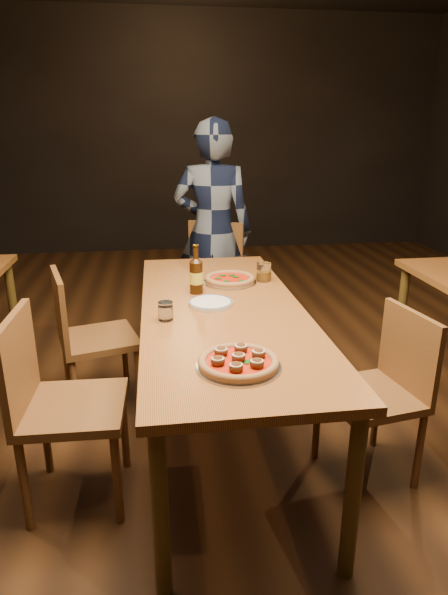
{
  "coord_description": "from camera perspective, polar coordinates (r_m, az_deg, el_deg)",
  "views": [
    {
      "loc": [
        -0.31,
        -2.31,
        1.6
      ],
      "look_at": [
        0.0,
        -0.05,
        0.82
      ],
      "focal_mm": 30.0,
      "sensor_mm": 36.0,
      "label": 1
    }
  ],
  "objects": [
    {
      "name": "pizza_meatball",
      "position": [
        1.87,
        1.68,
        -7.37
      ],
      "size": [
        0.32,
        0.32,
        0.06
      ],
      "rotation": [
        0.0,
        0.0,
        -0.01
      ],
      "color": "#B7B7BF",
      "rests_on": "table_main"
    },
    {
      "name": "chair_end",
      "position": [
        3.81,
        -1.87,
        1.73
      ],
      "size": [
        0.59,
        0.59,
        0.95
      ],
      "primitive_type": null,
      "rotation": [
        0.0,
        0.0,
        -0.43
      ],
      "color": "#5D3018",
      "rests_on": "ground"
    },
    {
      "name": "ground",
      "position": [
        2.82,
        -0.14,
        -15.61
      ],
      "size": [
        9.0,
        9.0,
        0.0
      ],
      "primitive_type": "plane",
      "color": "black"
    },
    {
      "name": "plate_stack",
      "position": [
        2.51,
        -1.55,
        -0.67
      ],
      "size": [
        0.22,
        0.22,
        0.02
      ],
      "primitive_type": "cylinder",
      "color": "white",
      "rests_on": "table_main"
    },
    {
      "name": "diner",
      "position": [
        3.89,
        -1.28,
        7.59
      ],
      "size": [
        0.68,
        0.52,
        1.68
      ],
      "primitive_type": "imported",
      "rotation": [
        0.0,
        0.0,
        2.92
      ],
      "color": "black",
      "rests_on": "ground"
    },
    {
      "name": "chair_main_e",
      "position": [
        2.44,
        16.43,
        -10.6
      ],
      "size": [
        0.46,
        0.46,
        0.86
      ],
      "primitive_type": null,
      "rotation": [
        0.0,
        0.0,
        -1.4
      ],
      "color": "#5D3018",
      "rests_on": "ground"
    },
    {
      "name": "table_main",
      "position": [
        2.5,
        -0.16,
        -2.7
      ],
      "size": [
        0.8,
        2.0,
        0.75
      ],
      "color": "brown",
      "rests_on": "ground"
    },
    {
      "name": "room_shell",
      "position": [
        2.34,
        -0.18,
        25.18
      ],
      "size": [
        9.0,
        9.0,
        9.0
      ],
      "color": "black",
      "rests_on": "ground"
    },
    {
      "name": "chair_main_sw",
      "position": [
        2.98,
        -14.18,
        -4.49
      ],
      "size": [
        0.51,
        0.51,
        0.89
      ],
      "primitive_type": null,
      "rotation": [
        0.0,
        0.0,
        1.84
      ],
      "color": "#5D3018",
      "rests_on": "ground"
    },
    {
      "name": "pizza_margherita",
      "position": [
        2.87,
        0.68,
        2.1
      ],
      "size": [
        0.31,
        0.31,
        0.04
      ],
      "rotation": [
        0.0,
        0.0,
        0.13
      ],
      "color": "#B7B7BF",
      "rests_on": "table_main"
    },
    {
      "name": "chair_main_nw",
      "position": [
        2.28,
        -16.9,
        -11.81
      ],
      "size": [
        0.45,
        0.45,
        0.93
      ],
      "primitive_type": null,
      "rotation": [
        0.0,
        0.0,
        1.54
      ],
      "color": "#5D3018",
      "rests_on": "ground"
    },
    {
      "name": "beer_bottle",
      "position": [
        2.67,
        -3.21,
        2.43
      ],
      "size": [
        0.07,
        0.07,
        0.26
      ],
      "rotation": [
        0.0,
        0.0,
        -0.34
      ],
      "color": "black",
      "rests_on": "table_main"
    },
    {
      "name": "water_glass",
      "position": [
        2.32,
        -6.72,
        -1.55
      ],
      "size": [
        0.07,
        0.07,
        0.09
      ],
      "primitive_type": "cylinder",
      "color": "white",
      "rests_on": "table_main"
    },
    {
      "name": "amber_glass",
      "position": [
        2.91,
        4.58,
        2.95
      ],
      "size": [
        0.09,
        0.09,
        0.11
      ],
      "primitive_type": "cylinder",
      "color": "#A36312",
      "rests_on": "table_main"
    }
  ]
}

